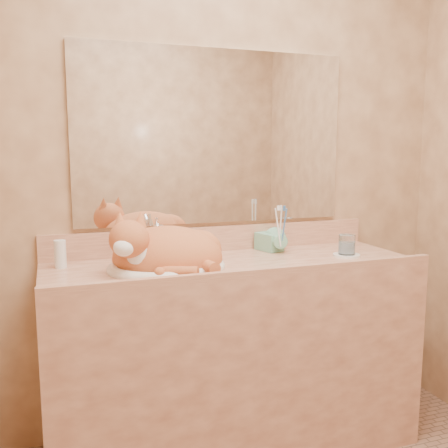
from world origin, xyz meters
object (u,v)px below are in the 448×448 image
object	(u,v)px
vanity_counter	(233,356)
toothbrush_cup	(281,243)
cat	(163,250)
soap_dispenser	(278,233)
sink_basin	(167,251)
water_glass	(347,244)

from	to	relation	value
vanity_counter	toothbrush_cup	bearing A→B (deg)	18.60
toothbrush_cup	cat	bearing A→B (deg)	-169.15
soap_dispenser	sink_basin	bearing A→B (deg)	177.30
cat	toothbrush_cup	world-z (taller)	cat
cat	soap_dispenser	world-z (taller)	cat
vanity_counter	cat	distance (m)	0.60
toothbrush_cup	sink_basin	bearing A→B (deg)	-169.00
water_glass	soap_dispenser	bearing A→B (deg)	145.58
toothbrush_cup	water_glass	bearing A→B (deg)	-28.79
cat	soap_dispenser	distance (m)	0.60
vanity_counter	cat	world-z (taller)	cat
sink_basin	vanity_counter	bearing A→B (deg)	4.15
cat	toothbrush_cup	distance (m)	0.60
vanity_counter	water_glass	size ratio (longest dim) A/B	17.98
cat	toothbrush_cup	bearing A→B (deg)	31.10
soap_dispenser	toothbrush_cup	size ratio (longest dim) A/B	1.68
water_glass	cat	bearing A→B (deg)	177.83
vanity_counter	toothbrush_cup	world-z (taller)	toothbrush_cup
vanity_counter	soap_dispenser	bearing A→B (deg)	24.81
soap_dispenser	water_glass	xyz separation A→B (m)	(0.26, -0.18, -0.04)
vanity_counter	water_glass	xyz separation A→B (m)	(0.53, -0.05, 0.48)
cat	water_glass	xyz separation A→B (m)	(0.85, -0.03, -0.03)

